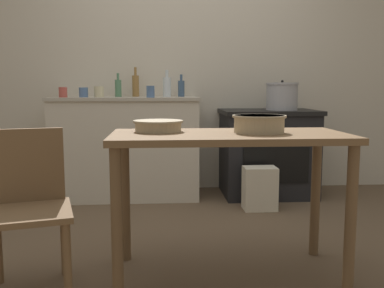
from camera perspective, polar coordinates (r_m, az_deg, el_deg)
name	(u,v)px	position (r m, az deg, el deg)	size (l,w,h in m)	color
ground_plane	(196,241)	(2.92, 0.54, -12.84)	(14.00, 14.00, 0.00)	brown
wall_back	(183,62)	(4.33, -1.19, 10.90)	(8.00, 0.07, 2.55)	beige
counter_cabinet	(127,147)	(4.04, -8.71, -0.41)	(1.34, 0.62, 0.93)	beige
stove	(267,152)	(4.14, 10.02, -1.09)	(0.88, 0.67, 0.81)	black
work_table	(229,156)	(2.28, 4.94, -1.61)	(1.24, 0.58, 0.78)	brown
chair	(29,204)	(2.32, -20.90, -7.47)	(0.49, 0.49, 0.81)	brown
flour_sack	(260,188)	(3.65, 9.02, -5.85)	(0.27, 0.19, 0.36)	beige
stock_pot	(282,96)	(4.05, 11.90, 6.24)	(0.30, 0.30, 0.28)	#A8A8AD
mixing_bowl_large	(259,123)	(2.29, 8.94, 2.79)	(0.28, 0.28, 0.09)	tan
mixing_bowl_small	(158,125)	(2.33, -4.53, 2.52)	(0.27, 0.27, 0.06)	tan
bottle_far_left	(167,87)	(4.01, -3.36, 7.66)	(0.08, 0.08, 0.25)	silver
bottle_left	(136,85)	(4.16, -7.53, 7.76)	(0.06, 0.06, 0.28)	olive
bottle_mid_left	(118,88)	(4.10, -9.81, 7.40)	(0.06, 0.06, 0.22)	#517F5B
bottle_center_left	(181,88)	(4.14, -1.44, 7.46)	(0.06, 0.06, 0.21)	#3D5675
cup_center	(150,92)	(3.76, -5.56, 6.96)	(0.07, 0.07, 0.10)	#4C6B99
cup_center_right	(63,92)	(3.97, -16.82, 6.62)	(0.07, 0.07, 0.09)	#B74C42
cup_mid_right	(84,92)	(3.97, -14.26, 6.69)	(0.08, 0.08, 0.09)	#4C6B99
cup_right	(99,92)	(3.94, -12.30, 6.81)	(0.09, 0.09, 0.10)	beige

